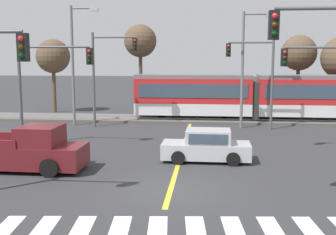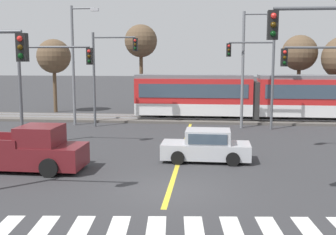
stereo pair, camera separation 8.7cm
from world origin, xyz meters
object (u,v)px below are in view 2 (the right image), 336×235
Objects in this scene: light_rail_tram at (255,95)px; bare_tree_far_west at (54,57)px; traffic_light_mid_right at (335,77)px; traffic_light_far_left at (108,65)px; sedan_crossing at (206,147)px; pickup_truck at (26,151)px; traffic_light_far_right at (258,69)px; traffic_light_mid_left at (45,75)px; bare_tree_west at (141,42)px; bare_tree_east at (300,53)px; street_lamp_west at (75,59)px; street_lamp_centre at (246,62)px.

light_rail_tram is 18.13m from bare_tree_far_west.
traffic_light_far_left is at bearing 152.08° from traffic_light_mid_right.
light_rail_tram is at bearing 74.83° from sedan_crossing.
traffic_light_far_right reaches higher than pickup_truck.
traffic_light_mid_left is 15.52m from bare_tree_west.
bare_tree_east reaches higher than light_rail_tram.
bare_tree_west reaches higher than pickup_truck.
light_rail_tram is 2.16× the size of street_lamp_west.
traffic_light_far_left is at bearing 86.30° from pickup_truck.
bare_tree_west is at bearing 129.09° from traffic_light_mid_right.
bare_tree_far_west is at bearing 109.05° from traffic_light_mid_left.
bare_tree_far_west is at bearing 167.59° from light_rail_tram.
bare_tree_west is 1.14× the size of bare_tree_east.
light_rail_tram reaches higher than pickup_truck.
traffic_light_mid_right is 19.92m from bare_tree_west.
bare_tree_east reaches higher than traffic_light_mid_right.
bare_tree_east is (16.64, 15.31, 1.34)m from traffic_light_mid_left.
traffic_light_mid_left is at bearing 101.59° from pickup_truck.
traffic_light_far_right is at bearing 46.88° from pickup_truck.
street_lamp_west is at bearing -114.68° from bare_tree_west.
traffic_light_far_left is at bearing -12.36° from street_lamp_west.
traffic_light_far_left is 2.59m from street_lamp_west.
street_lamp_west reaches higher than pickup_truck.
bare_tree_far_west is at bearing -177.85° from bare_tree_east.
traffic_light_mid_left is 0.86× the size of bare_tree_east.
traffic_light_mid_left is 0.69× the size of street_lamp_west.
street_lamp_centre is (11.45, 7.33, 0.65)m from traffic_light_mid_left.
traffic_light_far_left is 10.24m from bare_tree_far_west.
bare_tree_west is (3.52, 7.65, 1.47)m from street_lamp_west.
traffic_light_far_right is (-0.26, -3.75, 2.11)m from light_rail_tram.
bare_tree_far_west reaches higher than traffic_light_mid_right.
bare_tree_west is (-6.05, 17.65, 5.62)m from sedan_crossing.
bare_tree_far_west is at bearing 143.96° from traffic_light_mid_right.
street_lamp_west reaches higher than sedan_crossing.
street_lamp_west is at bearing 97.87° from pickup_truck.
sedan_crossing is 22.42m from bare_tree_far_west.
bare_tree_far_west is at bearing 107.19° from pickup_truck.
street_lamp_west reaches higher than street_lamp_centre.
sedan_crossing is 0.61× the size of bare_tree_east.
traffic_light_far_right is at bearing 0.13° from traffic_light_far_left.
traffic_light_mid_right is 0.87× the size of bare_tree_east.
pickup_truck is at bearing -126.08° from light_rail_tram.
street_lamp_centre is at bearing 116.84° from traffic_light_mid_right.
bare_tree_far_west is 7.96m from bare_tree_west.
traffic_light_mid_left is 15.37m from bare_tree_far_west.
sedan_crossing is 10.95m from street_lamp_centre.
sedan_crossing is at bearing -50.90° from bare_tree_far_west.
sedan_crossing is 20.03m from bare_tree_east.
traffic_light_mid_left is at bearing -150.50° from traffic_light_far_right.
pickup_truck is at bearing -93.70° from traffic_light_far_left.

